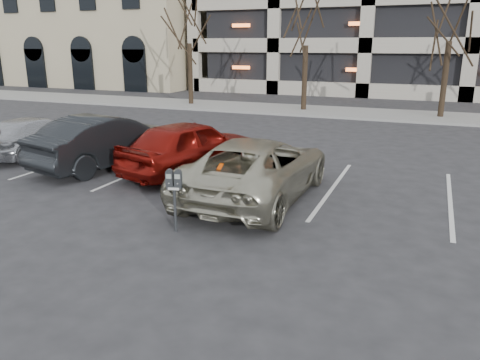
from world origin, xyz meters
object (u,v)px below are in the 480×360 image
(tree_b, at_px, (307,3))
(tree_a, at_px, (188,3))
(parking_meter, at_px, (174,185))
(suv_silver, at_px, (257,168))
(car_dark, at_px, (108,141))
(car_red, at_px, (190,146))
(car_silver, at_px, (39,136))

(tree_b, bearing_deg, tree_a, 180.00)
(parking_meter, bearing_deg, tree_b, 81.95)
(tree_a, height_order, parking_meter, tree_a)
(suv_silver, xyz_separation_m, car_dark, (-5.22, 1.14, 0.05))
(tree_a, distance_m, car_dark, 15.56)
(tree_a, xyz_separation_m, tree_b, (7.00, 0.00, -0.18))
(car_red, bearing_deg, car_silver, 14.00)
(parking_meter, relative_size, suv_silver, 0.24)
(car_dark, relative_size, car_silver, 1.10)
(parking_meter, bearing_deg, car_red, 99.42)
(tree_b, height_order, suv_silver, tree_b)
(suv_silver, bearing_deg, parking_meter, 75.43)
(car_red, relative_size, car_dark, 0.95)
(parking_meter, xyz_separation_m, car_dark, (-4.49, 3.78, -0.17))
(parking_meter, xyz_separation_m, suv_silver, (0.74, 2.64, -0.23))
(car_dark, bearing_deg, tree_b, -86.40)
(parking_meter, relative_size, car_dark, 0.26)
(tree_a, relative_size, tree_b, 1.03)
(tree_b, height_order, parking_meter, tree_b)
(tree_b, relative_size, car_silver, 1.80)
(tree_a, xyz_separation_m, suv_silver, (9.83, -15.11, -5.09))
(parking_meter, distance_m, car_silver, 8.71)
(tree_b, height_order, car_red, tree_b)
(car_silver, bearing_deg, car_dark, 177.56)
(suv_silver, height_order, car_silver, suv_silver)
(tree_b, xyz_separation_m, suv_silver, (2.83, -15.11, -4.92))
(suv_silver, xyz_separation_m, car_silver, (-8.37, 1.55, -0.10))
(tree_a, height_order, suv_silver, tree_a)
(car_dark, height_order, car_silver, car_dark)
(car_red, bearing_deg, tree_b, -73.97)
(tree_b, bearing_deg, parking_meter, -83.29)
(tree_b, xyz_separation_m, parking_meter, (2.09, -17.76, -4.69))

